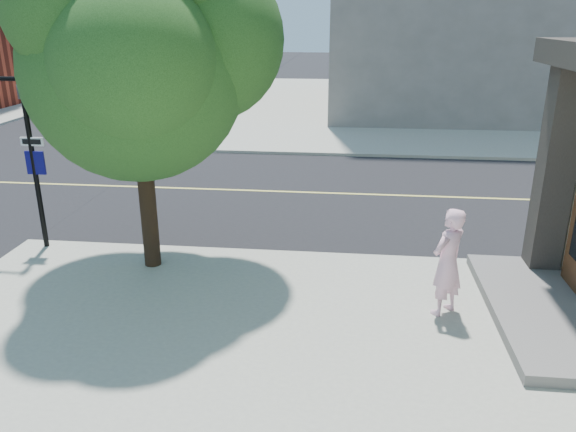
# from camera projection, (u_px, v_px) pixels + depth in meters

# --- Properties ---
(ground) EXTENTS (140.00, 140.00, 0.00)m
(ground) POSITION_uv_depth(u_px,v_px,m) (72.00, 246.00, 12.25)
(ground) COLOR black
(ground) RESTS_ON ground
(road_ew) EXTENTS (140.00, 9.00, 0.01)m
(road_ew) POSITION_uv_depth(u_px,v_px,m) (144.00, 187.00, 16.46)
(road_ew) COLOR black
(road_ew) RESTS_ON ground
(sidewalk_ne) EXTENTS (29.00, 25.00, 0.12)m
(sidewalk_ne) POSITION_uv_depth(u_px,v_px,m) (486.00, 106.00, 30.95)
(sidewalk_ne) COLOR #A0A091
(sidewalk_ne) RESTS_ON ground
(man_on_phone) EXTENTS (0.78, 0.78, 1.82)m
(man_on_phone) POSITION_uv_depth(u_px,v_px,m) (447.00, 262.00, 8.98)
(man_on_phone) COLOR #FCBDD7
(man_on_phone) RESTS_ON sidewalk_se
(street_tree) EXTENTS (4.88, 4.44, 6.48)m
(street_tree) POSITION_uv_depth(u_px,v_px,m) (140.00, 44.00, 9.68)
(street_tree) COLOR black
(street_tree) RESTS_ON sidewalk_se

